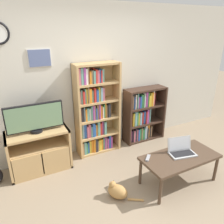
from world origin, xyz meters
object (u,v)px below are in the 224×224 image
(television, at_px, (35,118))
(cat, at_px, (117,191))
(bookshelf_tall, at_px, (95,112))
(bookshelf_short, at_px, (141,115))
(coffee_table, at_px, (180,159))
(tv_stand, at_px, (39,151))
(remote_near_laptop, at_px, (148,158))
(laptop, at_px, (181,150))

(television, height_order, cat, television)
(bookshelf_tall, height_order, bookshelf_short, bookshelf_tall)
(bookshelf_tall, xyz_separation_m, bookshelf_short, (1.01, -0.01, -0.26))
(coffee_table, height_order, cat, coffee_table)
(tv_stand, height_order, bookshelf_tall, bookshelf_tall)
(cat, bearing_deg, tv_stand, 90.59)
(bookshelf_short, distance_m, remote_near_laptop, 1.42)
(television, relative_size, remote_near_laptop, 5.75)
(television, bearing_deg, cat, -54.28)
(television, height_order, laptop, television)
(television, relative_size, coffee_table, 0.74)
(coffee_table, relative_size, remote_near_laptop, 7.74)
(television, bearing_deg, bookshelf_tall, 7.70)
(tv_stand, height_order, remote_near_laptop, tv_stand)
(laptop, relative_size, remote_near_laptop, 2.86)
(bookshelf_short, distance_m, laptop, 1.35)
(bookshelf_short, bearing_deg, remote_near_laptop, -120.48)
(television, distance_m, laptop, 2.23)
(remote_near_laptop, bearing_deg, bookshelf_short, 106.55)
(bookshelf_tall, height_order, cat, bookshelf_tall)
(tv_stand, distance_m, bookshelf_tall, 1.13)
(bookshelf_tall, height_order, coffee_table, bookshelf_tall)
(tv_stand, relative_size, cat, 2.13)
(bookshelf_short, distance_m, cat, 1.81)
(laptop, distance_m, remote_near_laptop, 0.53)
(television, distance_m, remote_near_laptop, 1.77)
(tv_stand, relative_size, remote_near_laptop, 6.42)
(tv_stand, height_order, coffee_table, tv_stand)
(television, bearing_deg, laptop, -33.21)
(tv_stand, relative_size, bookshelf_short, 0.86)
(tv_stand, relative_size, bookshelf_tall, 0.57)
(cat, bearing_deg, bookshelf_short, 10.61)
(coffee_table, bearing_deg, cat, 171.80)
(laptop, bearing_deg, television, 159.11)
(bookshelf_tall, xyz_separation_m, remote_near_laptop, (0.29, -1.23, -0.33))
(remote_near_laptop, bearing_deg, coffee_table, 26.78)
(tv_stand, xyz_separation_m, remote_near_laptop, (1.32, -1.10, 0.12))
(tv_stand, distance_m, bookshelf_short, 2.05)
(bookshelf_short, bearing_deg, coffee_table, -100.86)
(television, xyz_separation_m, cat, (0.81, -1.12, -0.82))
(bookshelf_tall, distance_m, remote_near_laptop, 1.31)
(bookshelf_short, bearing_deg, television, -176.26)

